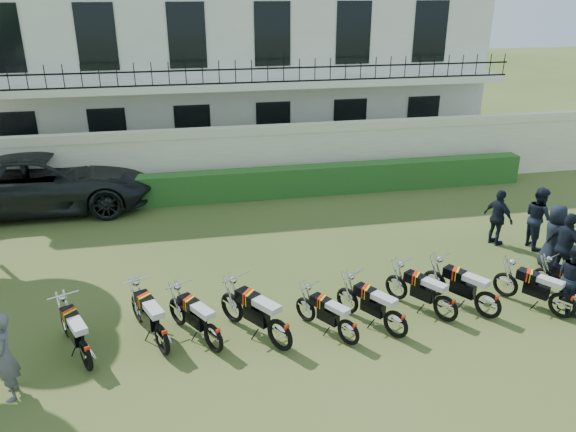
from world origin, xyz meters
name	(u,v)px	position (x,y,z in m)	size (l,w,h in m)	color
ground	(284,310)	(0.00, 0.00, 0.00)	(100.00, 100.00, 0.00)	#34491D
perimeter_wall	(240,159)	(0.00, 8.00, 1.17)	(30.00, 0.35, 2.30)	#F2EBCB
hedge	(273,183)	(1.00, 7.20, 0.50)	(18.00, 0.60, 1.00)	#264C1B
building	(222,62)	(0.00, 13.96, 3.71)	(20.40, 9.60, 7.40)	silver
motorcycle_0	(85,349)	(-4.01, -1.36, 0.49)	(0.93, 1.81, 1.06)	black
motorcycle_1	(162,333)	(-2.62, -1.13, 0.51)	(0.92, 1.91, 1.10)	black
motorcycle_2	(213,332)	(-1.64, -1.25, 0.48)	(1.06, 1.69, 1.04)	black
motorcycle_3	(280,328)	(-0.36, -1.45, 0.53)	(1.28, 1.81, 1.16)	black
motorcycle_4	(349,326)	(1.02, -1.53, 0.44)	(1.02, 1.51, 0.95)	black
motorcycle_5	(396,318)	(2.04, -1.48, 0.48)	(1.09, 1.65, 1.03)	black
motorcycle_6	(446,303)	(3.31, -1.12, 0.47)	(1.09, 1.62, 1.02)	black
motorcycle_7	(489,299)	(4.26, -1.18, 0.49)	(1.15, 1.70, 1.07)	black
motorcycle_8	(564,299)	(5.84, -1.48, 0.47)	(1.12, 1.61, 1.02)	black
suv	(47,182)	(-6.26, 7.52, 0.92)	(3.05, 6.62, 1.84)	black
inspector	(5,357)	(-5.23, -1.83, 0.82)	(0.60, 0.39, 1.64)	slate
officer_1	(573,278)	(6.22, -1.19, 0.80)	(0.78, 0.61, 1.60)	black
officer_2	(566,248)	(6.89, 0.01, 0.89)	(1.04, 0.43, 1.78)	black
officer_3	(554,237)	(7.04, 0.69, 0.86)	(0.84, 0.54, 1.71)	black
officer_4	(538,218)	(7.42, 1.91, 0.86)	(0.84, 0.65, 1.73)	black
officer_5	(498,218)	(6.44, 2.26, 0.79)	(0.93, 0.39, 1.59)	black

